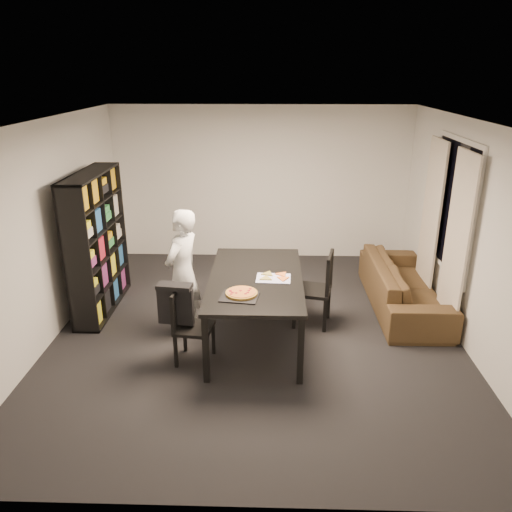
{
  "coord_description": "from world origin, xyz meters",
  "views": [
    {
      "loc": [
        0.16,
        -5.63,
        3.14
      ],
      "look_at": [
        -0.0,
        -0.09,
        1.05
      ],
      "focal_mm": 35.0,
      "sensor_mm": 36.0,
      "label": 1
    }
  ],
  "objects_px": {
    "dining_table": "(256,282)",
    "baking_tray": "(239,297)",
    "bookshelf": "(97,243)",
    "chair_left": "(187,321)",
    "person": "(183,273)",
    "sofa": "(404,285)",
    "chair_right": "(320,284)",
    "pepperoni_pizza": "(242,293)"
  },
  "relations": [
    {
      "from": "dining_table",
      "to": "baking_tray",
      "type": "xyz_separation_m",
      "value": [
        -0.16,
        -0.57,
        0.08
      ]
    },
    {
      "from": "bookshelf",
      "to": "chair_left",
      "type": "relative_size",
      "value": 2.19
    },
    {
      "from": "person",
      "to": "sofa",
      "type": "distance_m",
      "value": 3.07
    },
    {
      "from": "bookshelf",
      "to": "sofa",
      "type": "distance_m",
      "value": 4.23
    },
    {
      "from": "baking_tray",
      "to": "bookshelf",
      "type": "bearing_deg",
      "value": 145.76
    },
    {
      "from": "bookshelf",
      "to": "dining_table",
      "type": "bearing_deg",
      "value": -20.15
    },
    {
      "from": "person",
      "to": "baking_tray",
      "type": "bearing_deg",
      "value": 69.77
    },
    {
      "from": "baking_tray",
      "to": "sofa",
      "type": "distance_m",
      "value": 2.7
    },
    {
      "from": "bookshelf",
      "to": "baking_tray",
      "type": "bearing_deg",
      "value": -34.24
    },
    {
      "from": "baking_tray",
      "to": "sofa",
      "type": "bearing_deg",
      "value": 34.59
    },
    {
      "from": "chair_right",
      "to": "pepperoni_pizza",
      "type": "distance_m",
      "value": 1.34
    },
    {
      "from": "dining_table",
      "to": "chair_right",
      "type": "relative_size",
      "value": 2.01
    },
    {
      "from": "dining_table",
      "to": "sofa",
      "type": "relative_size",
      "value": 0.9
    },
    {
      "from": "person",
      "to": "sofa",
      "type": "height_order",
      "value": "person"
    },
    {
      "from": "chair_left",
      "to": "chair_right",
      "type": "distance_m",
      "value": 1.81
    },
    {
      "from": "chair_left",
      "to": "pepperoni_pizza",
      "type": "bearing_deg",
      "value": -82.54
    },
    {
      "from": "dining_table",
      "to": "sofa",
      "type": "height_order",
      "value": "dining_table"
    },
    {
      "from": "pepperoni_pizza",
      "to": "chair_left",
      "type": "bearing_deg",
      "value": 179.79
    },
    {
      "from": "dining_table",
      "to": "baking_tray",
      "type": "height_order",
      "value": "baking_tray"
    },
    {
      "from": "person",
      "to": "baking_tray",
      "type": "relative_size",
      "value": 3.99
    },
    {
      "from": "person",
      "to": "pepperoni_pizza",
      "type": "relative_size",
      "value": 4.56
    },
    {
      "from": "chair_right",
      "to": "bookshelf",
      "type": "bearing_deg",
      "value": -84.98
    },
    {
      "from": "chair_right",
      "to": "pepperoni_pizza",
      "type": "bearing_deg",
      "value": -33.61
    },
    {
      "from": "chair_left",
      "to": "person",
      "type": "xyz_separation_m",
      "value": [
        -0.14,
        0.68,
        0.3
      ]
    },
    {
      "from": "dining_table",
      "to": "sofa",
      "type": "xyz_separation_m",
      "value": [
        2.03,
        0.94,
        -0.43
      ]
    },
    {
      "from": "baking_tray",
      "to": "dining_table",
      "type": "bearing_deg",
      "value": 74.25
    },
    {
      "from": "pepperoni_pizza",
      "to": "chair_right",
      "type": "bearing_deg",
      "value": 43.77
    },
    {
      "from": "sofa",
      "to": "baking_tray",
      "type": "bearing_deg",
      "value": 124.59
    },
    {
      "from": "chair_right",
      "to": "sofa",
      "type": "distance_m",
      "value": 1.36
    },
    {
      "from": "bookshelf",
      "to": "person",
      "type": "xyz_separation_m",
      "value": [
        1.25,
        -0.62,
        -0.15
      ]
    },
    {
      "from": "bookshelf",
      "to": "dining_table",
      "type": "relative_size",
      "value": 0.96
    },
    {
      "from": "person",
      "to": "baking_tray",
      "type": "height_order",
      "value": "person"
    },
    {
      "from": "dining_table",
      "to": "chair_right",
      "type": "bearing_deg",
      "value": 26.02
    },
    {
      "from": "baking_tray",
      "to": "chair_right",
      "type": "bearing_deg",
      "value": 44.8
    },
    {
      "from": "sofa",
      "to": "bookshelf",
      "type": "bearing_deg",
      "value": 92.08
    },
    {
      "from": "person",
      "to": "baking_tray",
      "type": "xyz_separation_m",
      "value": [
        0.74,
        -0.73,
        0.03
      ]
    },
    {
      "from": "baking_tray",
      "to": "sofa",
      "type": "height_order",
      "value": "baking_tray"
    },
    {
      "from": "chair_right",
      "to": "baking_tray",
      "type": "bearing_deg",
      "value": -32.57
    },
    {
      "from": "dining_table",
      "to": "pepperoni_pizza",
      "type": "height_order",
      "value": "pepperoni_pizza"
    },
    {
      "from": "chair_right",
      "to": "sofa",
      "type": "xyz_separation_m",
      "value": [
        1.22,
        0.55,
        -0.24
      ]
    },
    {
      "from": "chair_right",
      "to": "sofa",
      "type": "height_order",
      "value": "chair_right"
    },
    {
      "from": "person",
      "to": "bookshelf",
      "type": "bearing_deg",
      "value": -92.15
    }
  ]
}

